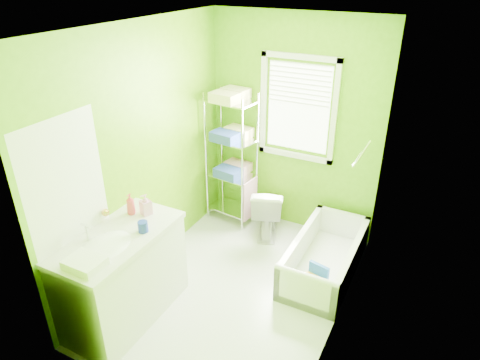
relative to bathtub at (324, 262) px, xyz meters
The scene contains 9 objects.
ground 0.98m from the bathtub, 138.77° to the right, with size 2.90×2.90×0.00m, color silver.
room_envelope 1.71m from the bathtub, 138.77° to the right, with size 2.14×2.94×2.62m.
window 1.80m from the bathtub, 131.09° to the left, with size 0.92×0.05×1.22m.
door 2.56m from the bathtub, 137.20° to the right, with size 0.09×0.80×2.00m.
right_wall_decor 1.39m from the bathtub, 65.40° to the right, with size 0.04×1.48×1.17m.
bathtub is the anchor object (origin of this frame).
toilet 0.99m from the bathtub, 153.11° to the left, with size 0.37×0.65×0.66m, color white.
vanity 2.11m from the bathtub, 135.51° to the right, with size 0.62×1.21×1.12m.
wire_shelf_unit 1.76m from the bathtub, 158.76° to the left, with size 0.62×0.49×1.72m.
Camera 1 is at (1.63, -3.08, 3.04)m, focal length 32.00 mm.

